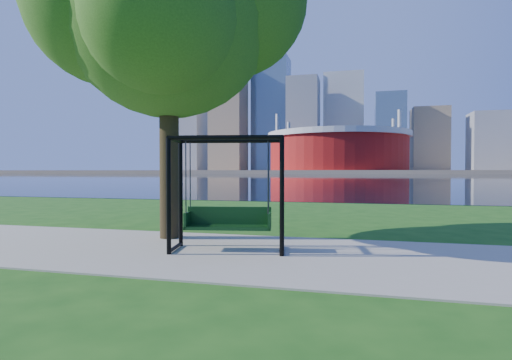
% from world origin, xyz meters
% --- Properties ---
extents(ground, '(900.00, 900.00, 0.00)m').
position_xyz_m(ground, '(0.00, 0.00, 0.00)').
color(ground, '#1E5114').
rests_on(ground, ground).
extents(path, '(120.00, 4.00, 0.03)m').
position_xyz_m(path, '(0.00, -0.50, 0.01)').
color(path, '#9E937F').
rests_on(path, ground).
extents(river, '(900.00, 180.00, 0.02)m').
position_xyz_m(river, '(0.00, 102.00, 0.01)').
color(river, black).
rests_on(river, ground).
extents(far_bank, '(900.00, 228.00, 2.00)m').
position_xyz_m(far_bank, '(0.00, 306.00, 1.00)').
color(far_bank, '#937F60').
rests_on(far_bank, ground).
extents(stadium, '(83.00, 83.00, 32.00)m').
position_xyz_m(stadium, '(-10.00, 235.00, 14.23)').
color(stadium, maroon).
rests_on(stadium, far_bank).
extents(skyline, '(392.00, 66.00, 96.50)m').
position_xyz_m(skyline, '(-4.27, 319.39, 35.89)').
color(skyline, gray).
rests_on(skyline, far_bank).
extents(swing, '(2.28, 1.29, 2.20)m').
position_xyz_m(swing, '(-0.60, -0.33, 1.06)').
color(swing, black).
rests_on(swing, ground).
extents(park_tree, '(6.11, 5.52, 7.59)m').
position_xyz_m(park_tree, '(-2.41, 0.76, 5.27)').
color(park_tree, black).
rests_on(park_tree, ground).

